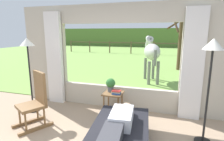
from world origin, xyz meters
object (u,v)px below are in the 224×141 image
side_table (113,97)px  floor_lamp_right (212,60)px  recliner_sofa (119,140)px  horse (152,52)px  pasture_tree (181,43)px  reclining_person (118,124)px  potted_plant (111,84)px  book_stack (116,92)px  rocking_chair (36,100)px  floor_lamp_left (28,53)px

side_table → floor_lamp_right: 2.19m
recliner_sofa → floor_lamp_right: 1.94m
side_table → horse: bearing=80.2°
floor_lamp_right → pasture_tree: bearing=90.6°
reclining_person → potted_plant: (-0.58, 1.43, 0.18)m
recliner_sofa → horse: size_ratio=0.98×
horse → reclining_person: bearing=-106.6°
side_table → floor_lamp_right: size_ratio=0.29×
recliner_sofa → reclining_person: 0.31m
side_table → horse: (0.56, 3.23, 0.73)m
side_table → book_stack: bearing=-33.9°
book_stack → horse: 3.37m
pasture_tree → reclining_person: bearing=-99.8°
book_stack → recliner_sofa: bearing=-72.2°
rocking_chair → floor_lamp_right: floor_lamp_right is taller
rocking_chair → pasture_tree: (3.10, 6.88, 0.82)m
book_stack → floor_lamp_left: floor_lamp_left is taller
rocking_chair → potted_plant: size_ratio=3.50×
rocking_chair → floor_lamp_right: 3.32m
reclining_person → side_table: (-0.50, 1.37, -0.10)m
floor_lamp_left → floor_lamp_right: floor_lamp_right is taller
recliner_sofa → reclining_person: bearing=-96.2°
horse → pasture_tree: size_ratio=0.60×
side_table → book_stack: size_ratio=2.43×
reclining_person → floor_lamp_left: size_ratio=0.81×
book_stack → pasture_tree: bearing=74.4°
floor_lamp_left → horse: floor_lamp_left is taller
floor_lamp_right → pasture_tree: size_ratio=0.59×
recliner_sofa → side_table: 1.43m
reclining_person → floor_lamp_right: (1.33, 0.74, 0.93)m
recliner_sofa → potted_plant: (-0.58, 1.38, 0.48)m
potted_plant → floor_lamp_right: size_ratio=0.18×
side_table → floor_lamp_left: floor_lamp_left is taller
recliner_sofa → side_table: bearing=104.4°
potted_plant → floor_lamp_left: (-1.85, -0.46, 0.72)m
side_table → reclining_person: bearing=-70.1°
recliner_sofa → floor_lamp_right: (1.33, 0.69, 1.23)m
rocking_chair → book_stack: rocking_chair is taller
reclining_person → potted_plant: bearing=105.8°
rocking_chair → horse: size_ratio=0.62×
recliner_sofa → floor_lamp_right: size_ratio=0.99×
potted_plant → floor_lamp_left: bearing=-166.0°
recliner_sofa → pasture_tree: pasture_tree is taller
reclining_person → book_stack: bearing=101.0°
reclining_person → recliner_sofa: bearing=83.8°
floor_lamp_right → horse: floor_lamp_right is taller
rocking_chair → side_table: size_ratio=2.15×
reclining_person → rocking_chair: 1.89m
horse → potted_plant: bearing=-117.2°
reclining_person → side_table: reclining_person is taller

